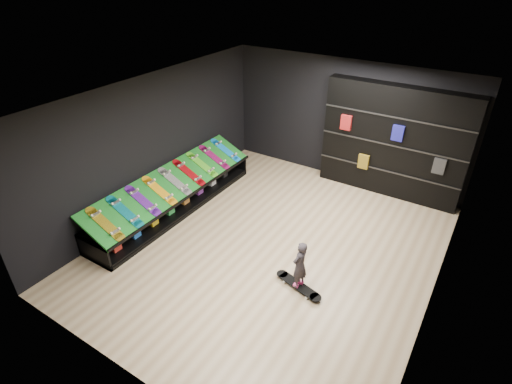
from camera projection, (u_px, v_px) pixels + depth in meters
The scene contains 20 objects.
floor at pixel (272, 246), 8.01m from camera, with size 6.00×7.00×0.01m, color tan.
ceiling at pixel (275, 100), 6.47m from camera, with size 6.00×7.00×0.01m, color white.
wall_back at pixel (345, 122), 9.77m from camera, with size 6.00×0.02×3.00m, color black.
wall_front at pixel (124, 304), 4.70m from camera, with size 6.00×0.02×3.00m, color black.
wall_left at pixel (153, 144), 8.61m from camera, with size 0.02×7.00×3.00m, color black.
wall_right at pixel (450, 234), 5.87m from camera, with size 0.02×7.00×3.00m, color black.
display_rack at pixel (175, 199), 9.05m from camera, with size 0.90×4.50×0.50m, color black, non-canonical shape.
turf_ramp at pixel (175, 182), 8.79m from camera, with size 1.00×4.50×0.04m, color #0F5F17.
back_shelving at pixel (393, 142), 9.16m from camera, with size 3.28×0.38×2.63m, color black.
floor_skateboard at pixel (298, 286), 6.97m from camera, with size 0.98×0.22×0.09m, color black, non-canonical shape.
child at pixel (299, 273), 6.80m from camera, with size 0.21×0.15×0.55m, color black.
display_board_0 at pixel (105, 224), 7.39m from camera, with size 0.98×0.22×0.09m, color yellow, non-canonical shape.
display_board_1 at pixel (125, 212), 7.74m from camera, with size 0.98×0.22×0.09m, color #0C8C99, non-canonical shape.
display_board_2 at pixel (143, 201), 8.08m from camera, with size 0.98×0.22×0.09m, color purple, non-canonical shape.
display_board_3 at pixel (160, 191), 8.43m from camera, with size 0.98×0.22×0.09m, color orange, non-canonical shape.
display_board_4 at pixel (175, 181), 8.77m from camera, with size 0.98×0.22×0.09m, color black, non-canonical shape.
display_board_5 at pixel (189, 173), 9.11m from camera, with size 0.98×0.22×0.09m, color red, non-canonical shape.
display_board_6 at pixel (202, 165), 9.46m from camera, with size 0.98×0.22×0.09m, color green, non-canonical shape.
display_board_7 at pixel (214, 157), 9.80m from camera, with size 0.98×0.22×0.09m, color #E5198C, non-canonical shape.
display_board_8 at pixel (226, 150), 10.15m from camera, with size 0.98×0.22×0.09m, color blue, non-canonical shape.
Camera 1 is at (3.10, -5.50, 5.05)m, focal length 28.00 mm.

